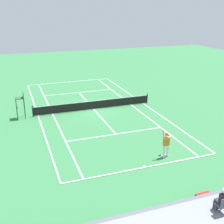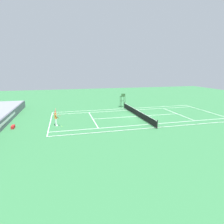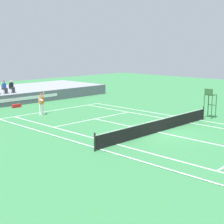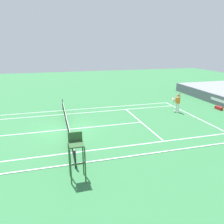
{
  "view_description": "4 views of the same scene",
  "coord_description": "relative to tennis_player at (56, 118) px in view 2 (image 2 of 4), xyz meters",
  "views": [
    {
      "loc": [
        7.59,
        26.71,
        9.9
      ],
      "look_at": [
        -0.57,
        3.89,
        1.0
      ],
      "focal_mm": 46.87,
      "sensor_mm": 36.0,
      "label": 1
    },
    {
      "loc": [
        -24.27,
        9.99,
        6.64
      ],
      "look_at": [
        -0.57,
        3.89,
        1.0
      ],
      "focal_mm": 30.07,
      "sensor_mm": 36.0,
      "label": 2
    },
    {
      "loc": [
        -18.39,
        -13.46,
        5.71
      ],
      "look_at": [
        -0.57,
        3.89,
        1.0
      ],
      "focal_mm": 54.65,
      "sensor_mm": 36.0,
      "label": 3
    },
    {
      "loc": [
        16.65,
        -0.87,
        6.53
      ],
      "look_at": [
        -0.57,
        3.89,
        1.0
      ],
      "focal_mm": 34.83,
      "sensor_mm": 36.0,
      "label": 4
    }
  ],
  "objects": [
    {
      "name": "tennis_player",
      "position": [
        0.0,
        0.0,
        0.0
      ],
      "size": [
        0.75,
        0.69,
        2.08
      ],
      "color": "white",
      "rests_on": "ground"
    },
    {
      "name": "tennis_ball",
      "position": [
        -0.48,
        -0.65,
        -0.96
      ],
      "size": [
        0.07,
        0.07,
        0.07
      ],
      "primitive_type": "sphere",
      "color": "#D1E533",
      "rests_on": "ground"
    },
    {
      "name": "umpire_chair",
      "position": [
        8.83,
        -11.09,
        0.56
      ],
      "size": [
        0.77,
        0.77,
        2.44
      ],
      "color": "#2D562D",
      "rests_on": "ground"
    },
    {
      "name": "equipment_bag",
      "position": [
        0.36,
        4.78,
        -0.83
      ],
      "size": [
        0.91,
        0.35,
        0.32
      ],
      "color": "red",
      "rests_on": "ground"
    },
    {
      "name": "barrier_wall",
      "position": [
        1.91,
        5.86,
        -0.42
      ],
      "size": [
        23.09,
        0.25,
        1.14
      ],
      "color": "#565B66",
      "rests_on": "ground"
    },
    {
      "name": "net",
      "position": [
        1.91,
        -11.09,
        -0.47
      ],
      "size": [
        11.98,
        0.1,
        1.07
      ],
      "color": "black",
      "rests_on": "ground"
    },
    {
      "name": "ground_plane",
      "position": [
        1.91,
        -11.09,
        -0.99
      ],
      "size": [
        80.0,
        80.0,
        0.0
      ],
      "primitive_type": "plane",
      "color": "#337542"
    },
    {
      "name": "court",
      "position": [
        1.91,
        -11.09,
        -0.98
      ],
      "size": [
        11.08,
        23.88,
        0.03
      ],
      "color": "#337542",
      "rests_on": "ground"
    }
  ]
}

